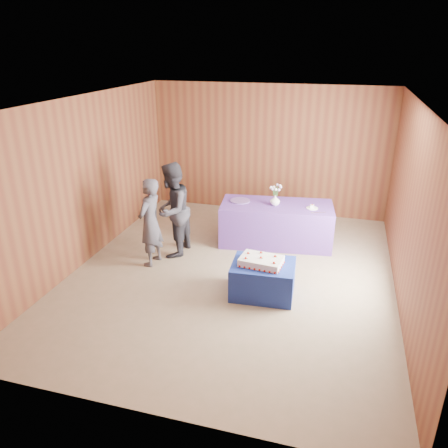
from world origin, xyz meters
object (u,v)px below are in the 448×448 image
at_px(sheet_cake, 261,261).
at_px(guest_left, 150,222).
at_px(serving_table, 276,224).
at_px(vase, 275,200).
at_px(cake_table, 263,279).
at_px(guest_right, 172,210).

height_order(sheet_cake, guest_left, guest_left).
relative_size(serving_table, sheet_cake, 3.03).
relative_size(vase, guest_left, 0.12).
bearing_deg(cake_table, vase, 91.08).
xyz_separation_m(serving_table, sheet_cake, (0.08, -1.87, 0.18)).
bearing_deg(vase, serving_table, 50.53).
distance_m(serving_table, sheet_cake, 1.88).
relative_size(serving_table, guest_left, 1.35).
xyz_separation_m(cake_table, guest_left, (-1.97, 0.47, 0.49)).
bearing_deg(sheet_cake, cake_table, 45.23).
bearing_deg(guest_right, cake_table, 64.97).
xyz_separation_m(sheet_cake, vase, (-0.12, 1.83, 0.29)).
height_order(cake_table, vase, vase).
height_order(serving_table, vase, vase).
bearing_deg(sheet_cake, vase, 99.77).
height_order(guest_left, guest_right, guest_right).
bearing_deg(serving_table, cake_table, -93.68).
bearing_deg(serving_table, vase, -136.67).
height_order(cake_table, serving_table, serving_table).
bearing_deg(vase, guest_left, -143.83).
bearing_deg(serving_table, sheet_cake, -94.64).
height_order(serving_table, guest_left, guest_left).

